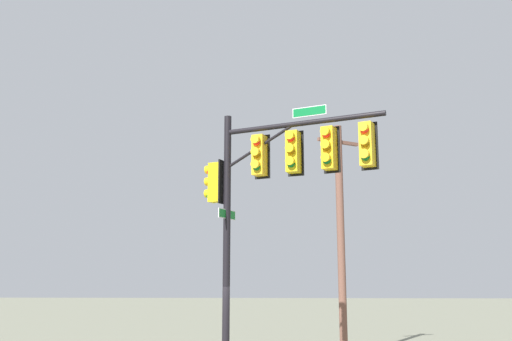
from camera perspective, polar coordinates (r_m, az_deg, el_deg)
The scene contains 2 objects.
signal_pole_assembly at distance 14.71m, azimuth 2.08°, elevation -0.63°, with size 4.77×2.34×7.21m.
utility_pole at distance 20.22m, azimuth 8.68°, elevation -6.44°, with size 1.59×1.05×8.26m.
Camera 1 is at (1.40, -15.08, 2.77)m, focal length 39.04 mm.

